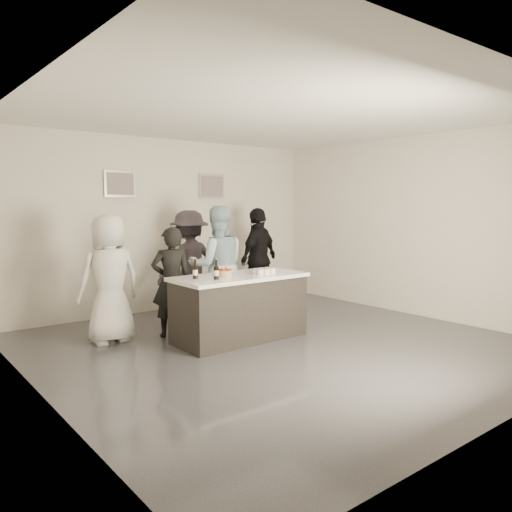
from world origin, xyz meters
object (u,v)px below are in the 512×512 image
object	(u,v)px
bar_counter	(240,307)
beer_bottle_b	(216,270)
cake	(225,274)
person_guest_right	(259,259)
person_main_blue	(218,266)
person_guest_back	(190,263)
beer_bottle_a	(195,269)
person_main_black	(172,282)
person_guest_left	(109,279)

from	to	relation	value
bar_counter	beer_bottle_b	distance (m)	0.77
bar_counter	cake	distance (m)	0.55
person_guest_right	beer_bottle_b	bearing A→B (deg)	18.01
person_main_blue	person_guest_back	xyz separation A→B (m)	(0.03, 0.88, -0.04)
beer_bottle_a	person_main_black	bearing A→B (deg)	89.29
person_main_black	person_main_blue	distance (m)	0.90
cake	person_guest_back	world-z (taller)	person_guest_back
beer_bottle_a	person_guest_left	xyz separation A→B (m)	(-0.79, 0.90, -0.16)
person_main_blue	person_main_black	bearing A→B (deg)	34.15
bar_counter	person_guest_left	world-z (taller)	person_guest_left
cake	bar_counter	bearing A→B (deg)	1.76
beer_bottle_b	person_guest_back	world-z (taller)	person_guest_back
beer_bottle_a	person_main_black	size ratio (longest dim) A/B	0.17
beer_bottle_b	person_guest_left	bearing A→B (deg)	131.19
person_guest_back	cake	bearing A→B (deg)	74.21
cake	person_main_blue	distance (m)	0.99
cake	person_guest_back	xyz separation A→B (m)	(0.50, 1.75, -0.05)
beer_bottle_b	person_guest_back	distance (m)	2.03
cake	beer_bottle_b	bearing A→B (deg)	-148.69
beer_bottle_a	person_guest_back	xyz separation A→B (m)	(0.91, 1.67, -0.15)
person_guest_left	person_main_black	bearing A→B (deg)	163.22
cake	person_guest_right	size ratio (longest dim) A/B	0.11
person_main_blue	person_guest_back	bearing A→B (deg)	-66.93
person_guest_back	bar_counter	bearing A→B (deg)	82.13
bar_counter	person_guest_back	size ratio (longest dim) A/B	1.05
beer_bottle_b	person_main_blue	xyz separation A→B (m)	(0.70, 1.01, -0.11)
person_main_black	beer_bottle_b	bearing A→B (deg)	123.78
cake	person_guest_left	xyz separation A→B (m)	(-1.20, 0.98, -0.07)
bar_counter	cake	xyz separation A→B (m)	(-0.25, -0.01, 0.49)
person_guest_left	person_guest_right	distance (m)	2.97
beer_bottle_a	person_guest_back	world-z (taller)	person_guest_back
cake	beer_bottle_a	xyz separation A→B (m)	(-0.41, 0.08, 0.09)
person_guest_left	person_guest_back	bearing A→B (deg)	-154.98
cake	person_guest_right	distance (m)	2.25
person_main_blue	person_guest_left	size ratio (longest dim) A/B	1.06
person_guest_right	cake	bearing A→B (deg)	18.88
person_main_blue	person_guest_right	size ratio (longest dim) A/B	1.02
beer_bottle_b	person_guest_right	size ratio (longest dim) A/B	0.14
person_main_blue	person_guest_left	distance (m)	1.68
cake	beer_bottle_a	size ratio (longest dim) A/B	0.78
cake	person_main_blue	xyz separation A→B (m)	(0.47, 0.87, -0.02)
cake	beer_bottle_a	world-z (taller)	beer_bottle_a
person_main_black	person_guest_left	world-z (taller)	person_guest_left
person_guest_right	person_guest_back	distance (m)	1.27
bar_counter	person_guest_right	bearing A→B (deg)	43.91
bar_counter	cake	bearing A→B (deg)	-178.24
beer_bottle_b	person_guest_back	xyz separation A→B (m)	(0.73, 1.89, -0.15)
person_main_black	beer_bottle_a	bearing A→B (deg)	111.55
bar_counter	person_guest_back	bearing A→B (deg)	81.92
person_guest_back	person_main_black	bearing A→B (deg)	48.71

